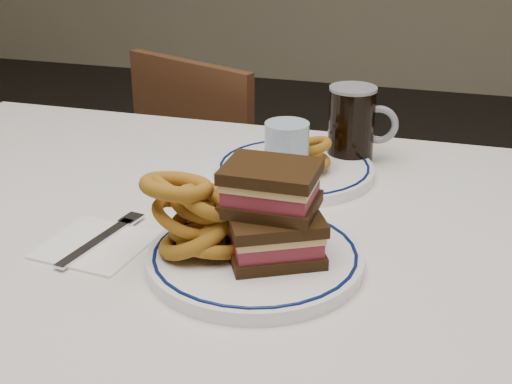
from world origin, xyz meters
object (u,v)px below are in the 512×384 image
(chair_far, at_px, (221,192))
(far_plate, at_px, (294,169))
(beer_mug, at_px, (353,125))
(main_plate, at_px, (255,258))
(reuben_sandwich, at_px, (273,212))

(chair_far, height_order, far_plate, chair_far)
(chair_far, height_order, beer_mug, beer_mug)
(main_plate, bearing_deg, far_plate, 93.94)
(chair_far, bearing_deg, far_plate, -59.41)
(far_plate, bearing_deg, main_plate, -86.06)
(beer_mug, bearing_deg, far_plate, -133.25)
(main_plate, distance_m, beer_mug, 0.41)
(main_plate, height_order, beer_mug, beer_mug)
(far_plate, bearing_deg, beer_mug, 46.75)
(reuben_sandwich, distance_m, beer_mug, 0.40)
(main_plate, bearing_deg, beer_mug, 81.29)
(reuben_sandwich, bearing_deg, main_plate, -174.39)
(chair_far, xyz_separation_m, far_plate, (0.32, -0.54, 0.32))
(chair_far, height_order, main_plate, chair_far)
(chair_far, relative_size, far_plate, 3.05)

